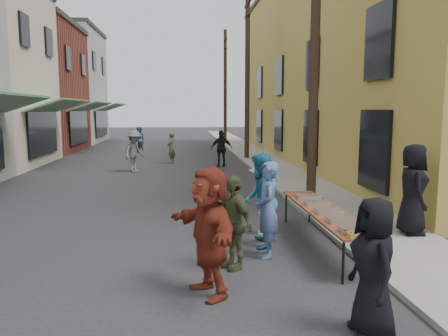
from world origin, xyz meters
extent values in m
plane|color=#28282B|center=(0.00, 0.00, 0.00)|extent=(120.00, 120.00, 0.00)
cube|color=gray|center=(5.00, 15.00, 0.05)|extent=(2.20, 60.00, 0.10)
cube|color=maroon|center=(-10.00, 21.00, 4.00)|extent=(8.00, 8.00, 8.00)
cube|color=gray|center=(-10.00, 29.00, 4.50)|extent=(8.00, 8.00, 9.00)
cube|color=gold|center=(11.10, 14.00, 5.00)|extent=(10.00, 28.00, 10.00)
cylinder|color=#2D2116|center=(4.30, 3.00, 4.50)|extent=(0.26, 0.26, 9.00)
cylinder|color=#2D2116|center=(4.30, 15.00, 4.50)|extent=(0.26, 0.26, 9.00)
cylinder|color=#2D2116|center=(4.30, 27.00, 4.50)|extent=(0.26, 0.26, 9.00)
cube|color=maroon|center=(3.56, -0.29, 0.73)|extent=(0.70, 4.00, 0.04)
cylinder|color=black|center=(3.27, -2.17, 0.35)|extent=(0.04, 0.04, 0.71)
cylinder|color=black|center=(3.85, -2.17, 0.35)|extent=(0.04, 0.04, 0.71)
cylinder|color=black|center=(3.27, 1.59, 0.35)|extent=(0.04, 0.04, 0.71)
cylinder|color=black|center=(3.85, 1.59, 0.35)|extent=(0.04, 0.04, 0.71)
cube|color=maroon|center=(3.56, -1.94, 0.79)|extent=(0.50, 0.33, 0.08)
cube|color=#B2B2B7|center=(3.56, -1.29, 0.79)|extent=(0.50, 0.33, 0.08)
cube|color=tan|center=(3.56, -0.59, 0.79)|extent=(0.50, 0.33, 0.08)
cube|color=#B2B2B7|center=(3.56, 0.11, 0.79)|extent=(0.50, 0.33, 0.08)
cube|color=tan|center=(3.56, 0.81, 0.79)|extent=(0.50, 0.33, 0.08)
cylinder|color=#A57F26|center=(3.34, -2.24, 0.79)|extent=(0.07, 0.07, 0.08)
cylinder|color=#A57F26|center=(3.34, -2.14, 0.79)|extent=(0.07, 0.07, 0.08)
cylinder|color=#A57F26|center=(3.34, -2.04, 0.79)|extent=(0.07, 0.07, 0.08)
cylinder|color=tan|center=(3.76, -2.19, 0.81)|extent=(0.08, 0.08, 0.12)
imported|color=black|center=(3.06, -3.67, 0.85)|extent=(0.56, 0.84, 1.69)
imported|color=#526B9F|center=(2.34, -0.78, 0.89)|extent=(0.47, 0.68, 1.77)
imported|color=teal|center=(2.32, -0.16, 0.93)|extent=(0.83, 1.00, 1.87)
imported|color=silver|center=(2.53, 0.70, 0.80)|extent=(0.78, 1.13, 1.61)
imported|color=#4A522F|center=(1.66, -1.29, 0.80)|extent=(0.79, 1.02, 1.61)
imported|color=maroon|center=(1.18, -2.34, 0.95)|extent=(1.19, 1.85, 1.91)
imported|color=black|center=(5.60, 0.10, 1.05)|extent=(0.78, 1.03, 1.90)
imported|color=slate|center=(-1.29, 10.75, 0.90)|extent=(1.18, 1.34, 1.80)
imported|color=black|center=(2.66, 12.04, 0.87)|extent=(1.04, 0.48, 1.74)
imported|color=#4D5E36|center=(0.24, 13.65, 0.79)|extent=(0.52, 0.66, 1.58)
imported|color=teal|center=(-1.87, 19.33, 0.82)|extent=(1.01, 1.00, 1.65)
camera|label=1|loc=(0.81, -8.47, 2.70)|focal=35.00mm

